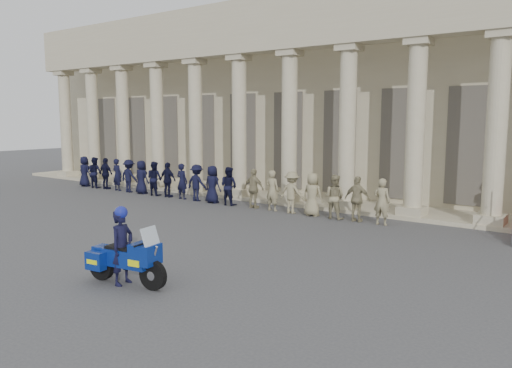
# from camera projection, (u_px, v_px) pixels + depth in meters

# --- Properties ---
(ground) EXTENTS (90.00, 90.00, 0.00)m
(ground) POSITION_uv_depth(u_px,v_px,m) (173.00, 249.00, 13.69)
(ground) COLOR #424244
(ground) RESTS_ON ground
(building) EXTENTS (40.00, 12.50, 9.00)m
(building) POSITION_uv_depth(u_px,v_px,m) (383.00, 99.00, 24.94)
(building) COLOR tan
(building) RESTS_ON ground
(officer_rank) EXTENTS (17.05, 0.60, 1.59)m
(officer_rank) POSITION_uv_depth(u_px,v_px,m) (197.00, 183.00, 21.60)
(officer_rank) COLOR black
(officer_rank) RESTS_ON ground
(motorcycle) EXTENTS (2.08, 0.94, 1.34)m
(motorcycle) POSITION_uv_depth(u_px,v_px,m) (127.00, 259.00, 10.71)
(motorcycle) COLOR black
(motorcycle) RESTS_ON ground
(rider) EXTENTS (0.47, 0.64, 1.72)m
(rider) POSITION_uv_depth(u_px,v_px,m) (122.00, 245.00, 10.72)
(rider) COLOR black
(rider) RESTS_ON ground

